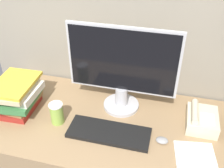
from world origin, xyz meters
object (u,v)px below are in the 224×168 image
object	(u,v)px
mouse	(162,140)
book_stack	(17,95)
desk_telephone	(201,119)
monitor	(122,70)
coffee_cup	(57,113)
keyboard	(109,133)

from	to	relation	value
mouse	book_stack	world-z (taller)	book_stack
mouse	book_stack	size ratio (longest dim) A/B	0.20
desk_telephone	mouse	bearing A→B (deg)	-137.09
mouse	book_stack	bearing A→B (deg)	175.80
mouse	desk_telephone	xyz separation A→B (m)	(0.19, 0.18, 0.03)
monitor	desk_telephone	xyz separation A→B (m)	(0.46, -0.05, -0.22)
coffee_cup	book_stack	distance (m)	0.27
keyboard	mouse	distance (m)	0.28
coffee_cup	book_stack	xyz separation A→B (m)	(-0.27, 0.05, 0.04)
monitor	desk_telephone	bearing A→B (deg)	-6.55
coffee_cup	desk_telephone	size ratio (longest dim) A/B	0.62
monitor	coffee_cup	size ratio (longest dim) A/B	4.89
coffee_cup	desk_telephone	distance (m)	0.79
monitor	book_stack	size ratio (longest dim) A/B	1.95
book_stack	mouse	bearing A→B (deg)	-4.20
mouse	desk_telephone	world-z (taller)	desk_telephone
book_stack	desk_telephone	bearing A→B (deg)	6.43
coffee_cup	desk_telephone	world-z (taller)	coffee_cup
desk_telephone	monitor	bearing A→B (deg)	173.45
keyboard	desk_telephone	bearing A→B (deg)	22.05
keyboard	mouse	size ratio (longest dim) A/B	6.88
keyboard	book_stack	size ratio (longest dim) A/B	1.39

